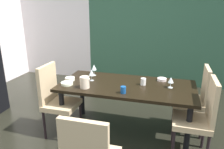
# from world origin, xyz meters

# --- Properties ---
(ground_plane) EXTENTS (5.92, 5.30, 0.02)m
(ground_plane) POSITION_xyz_m (0.00, 0.00, -0.01)
(ground_plane) COLOR black
(back_panel_interior) EXTENTS (1.97, 0.10, 2.66)m
(back_panel_interior) POSITION_xyz_m (-1.98, 2.60, 1.33)
(back_panel_interior) COLOR silver
(back_panel_interior) RESTS_ON ground_plane
(garden_window_panel) EXTENTS (3.95, 0.10, 2.66)m
(garden_window_panel) POSITION_xyz_m (0.98, 2.60, 1.33)
(garden_window_panel) COLOR #305641
(garden_window_panel) RESTS_ON ground_plane
(dining_table) EXTENTS (1.87, 0.89, 0.75)m
(dining_table) POSITION_xyz_m (0.40, 0.35, 0.67)
(dining_table) COLOR black
(dining_table) RESTS_ON ground_plane
(chair_left_near) EXTENTS (0.44, 0.44, 1.03)m
(chair_left_near) POSITION_xyz_m (-0.56, 0.05, 0.57)
(chair_left_near) COLOR tan
(chair_left_near) RESTS_ON ground_plane
(chair_right_near) EXTENTS (0.44, 0.44, 1.02)m
(chair_right_near) POSITION_xyz_m (1.35, 0.05, 0.56)
(chair_right_near) COLOR tan
(chair_right_near) RESTS_ON ground_plane
(chair_right_far) EXTENTS (0.44, 0.44, 1.00)m
(chair_right_far) POSITION_xyz_m (1.35, 0.64, 0.56)
(chair_right_far) COLOR tan
(chair_right_far) RESTS_ON ground_plane
(wine_glass_south) EXTENTS (0.08, 0.08, 0.15)m
(wine_glass_south) POSITION_xyz_m (0.99, 0.40, 0.86)
(wine_glass_south) COLOR silver
(wine_glass_south) RESTS_ON dining_table
(wine_glass_north) EXTENTS (0.08, 0.08, 0.17)m
(wine_glass_north) POSITION_xyz_m (-0.14, 0.38, 0.87)
(wine_glass_north) COLOR silver
(wine_glass_north) RESTS_ON dining_table
(wine_glass_front) EXTENTS (0.08, 0.08, 0.18)m
(wine_glass_front) POSITION_xyz_m (-0.18, 0.61, 0.88)
(wine_glass_front) COLOR silver
(wine_glass_front) RESTS_ON dining_table
(serving_bowl_left) EXTENTS (0.14, 0.14, 0.04)m
(serving_bowl_left) POSITION_xyz_m (-0.45, 0.30, 0.77)
(serving_bowl_left) COLOR white
(serving_bowl_left) RESTS_ON dining_table
(serving_bowl_east) EXTENTS (0.17, 0.17, 0.04)m
(serving_bowl_east) POSITION_xyz_m (-0.41, 0.13, 0.77)
(serving_bowl_east) COLOR white
(serving_bowl_east) RESTS_ON dining_table
(serving_bowl_west) EXTENTS (0.13, 0.13, 0.04)m
(serving_bowl_west) POSITION_xyz_m (0.86, 0.65, 0.77)
(serving_bowl_west) COLOR silver
(serving_bowl_west) RESTS_ON dining_table
(cup_rear) EXTENTS (0.07, 0.07, 0.10)m
(cup_rear) POSITION_xyz_m (0.62, 0.40, 0.80)
(cup_rear) COLOR white
(cup_rear) RESTS_ON dining_table
(cup_near_window) EXTENTS (0.07, 0.07, 0.09)m
(cup_near_window) POSITION_xyz_m (0.42, 0.04, 0.79)
(cup_near_window) COLOR navy
(cup_near_window) RESTS_ON dining_table
(pitcher_center) EXTENTS (0.14, 0.13, 0.16)m
(pitcher_center) POSITION_xyz_m (-0.12, 0.08, 0.83)
(pitcher_center) COLOR beige
(pitcher_center) RESTS_ON dining_table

